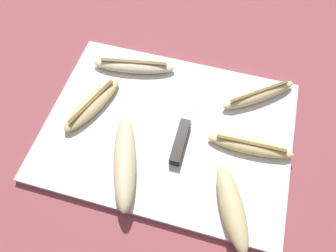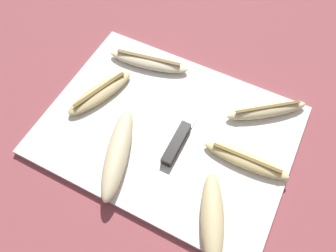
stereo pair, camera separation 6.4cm
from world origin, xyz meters
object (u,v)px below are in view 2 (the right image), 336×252
(knife, at_px, (181,134))
(banana_mellow_near, at_px, (212,218))
(banana_spotted_left, at_px, (100,93))
(banana_cream_curved, at_px, (118,153))
(banana_golden_short, at_px, (247,159))
(banana_soft_right, at_px, (267,110))
(banana_bright_far, at_px, (149,61))

(knife, height_order, banana_mellow_near, banana_mellow_near)
(banana_spotted_left, xyz_separation_m, banana_cream_curved, (0.11, -0.10, 0.01))
(banana_spotted_left, bearing_deg, banana_mellow_near, -23.67)
(banana_golden_short, height_order, banana_cream_curved, banana_cream_curved)
(knife, height_order, banana_spotted_left, banana_spotted_left)
(banana_soft_right, bearing_deg, banana_mellow_near, -92.96)
(banana_golden_short, distance_m, banana_cream_curved, 0.24)
(knife, relative_size, banana_soft_right, 1.49)
(banana_spotted_left, bearing_deg, banana_soft_right, 19.56)
(banana_cream_curved, bearing_deg, banana_golden_short, 25.12)
(banana_cream_curved, bearing_deg, banana_soft_right, 45.67)
(banana_golden_short, relative_size, banana_spotted_left, 1.01)
(banana_cream_curved, xyz_separation_m, banana_bright_far, (-0.06, 0.22, -0.01))
(banana_golden_short, xyz_separation_m, banana_spotted_left, (-0.32, 0.00, 0.00))
(banana_spotted_left, distance_m, banana_bright_far, 0.13)
(banana_bright_far, bearing_deg, banana_spotted_left, -112.02)
(banana_mellow_near, distance_m, banana_cream_curved, 0.20)
(banana_cream_curved, relative_size, banana_bright_far, 1.06)
(banana_cream_curved, bearing_deg, banana_mellow_near, -8.65)
(knife, height_order, banana_golden_short, banana_golden_short)
(banana_mellow_near, height_order, banana_bright_far, banana_mellow_near)
(banana_mellow_near, distance_m, banana_soft_right, 0.25)
(banana_golden_short, bearing_deg, banana_cream_curved, -154.88)
(banana_mellow_near, relative_size, banana_bright_far, 0.86)
(banana_mellow_near, bearing_deg, banana_cream_curved, 171.35)
(banana_soft_right, bearing_deg, banana_cream_curved, -134.33)
(banana_bright_far, bearing_deg, banana_golden_short, -24.45)
(banana_mellow_near, height_order, banana_soft_right, banana_mellow_near)
(banana_golden_short, bearing_deg, banana_spotted_left, 179.30)
(banana_cream_curved, distance_m, banana_soft_right, 0.31)
(banana_mellow_near, bearing_deg, banana_spotted_left, 156.33)
(banana_soft_right, relative_size, banana_bright_far, 0.82)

